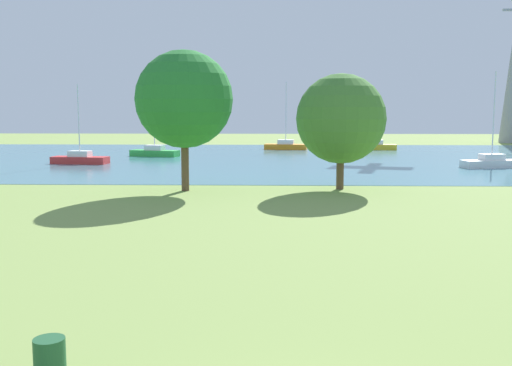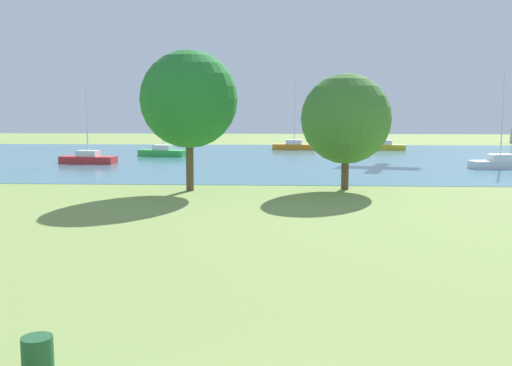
% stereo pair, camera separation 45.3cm
% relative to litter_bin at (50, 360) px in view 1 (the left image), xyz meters
% --- Properties ---
extents(ground_plane, '(160.00, 160.00, 0.00)m').
position_rel_litter_bin_xyz_m(ground_plane, '(4.41, 19.04, -0.40)').
color(ground_plane, '#7F994C').
extents(litter_bin, '(0.56, 0.56, 0.80)m').
position_rel_litter_bin_xyz_m(litter_bin, '(0.00, 0.00, 0.00)').
color(litter_bin, '#1E512D').
rests_on(litter_bin, ground).
extents(water_surface, '(140.00, 40.00, 0.02)m').
position_rel_litter_bin_xyz_m(water_surface, '(4.41, 47.04, -0.39)').
color(water_surface, teal).
rests_on(water_surface, ground).
extents(sailboat_green, '(5.03, 2.75, 5.30)m').
position_rel_litter_bin_xyz_m(sailboat_green, '(-7.75, 48.81, 0.04)').
color(sailboat_green, green).
rests_on(sailboat_green, water_surface).
extents(sailboat_red, '(4.96, 2.13, 6.71)m').
position_rel_litter_bin_xyz_m(sailboat_red, '(-12.62, 40.91, 0.06)').
color(sailboat_red, red).
rests_on(sailboat_red, water_surface).
extents(sailboat_yellow, '(4.94, 2.04, 6.55)m').
position_rel_litter_bin_xyz_m(sailboat_yellow, '(15.41, 58.74, 0.06)').
color(sailboat_yellow, yellow).
rests_on(sailboat_yellow, water_surface).
extents(sailboat_orange, '(4.96, 2.17, 7.63)m').
position_rel_litter_bin_xyz_m(sailboat_orange, '(5.31, 58.79, 0.07)').
color(sailboat_orange, orange).
rests_on(sailboat_orange, water_surface).
extents(sailboat_white, '(5.01, 2.52, 7.60)m').
position_rel_litter_bin_xyz_m(sailboat_white, '(21.35, 38.49, 0.07)').
color(sailboat_white, white).
rests_on(sailboat_white, water_surface).
extents(tree_east_far, '(5.60, 5.60, 8.08)m').
position_rel_litter_bin_xyz_m(tree_east_far, '(-1.18, 24.56, 4.87)').
color(tree_east_far, brown).
rests_on(tree_east_far, ground).
extents(tree_mid_shore, '(5.26, 5.26, 6.79)m').
position_rel_litter_bin_xyz_m(tree_mid_shore, '(7.87, 25.51, 3.75)').
color(tree_mid_shore, brown).
rests_on(tree_mid_shore, ground).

